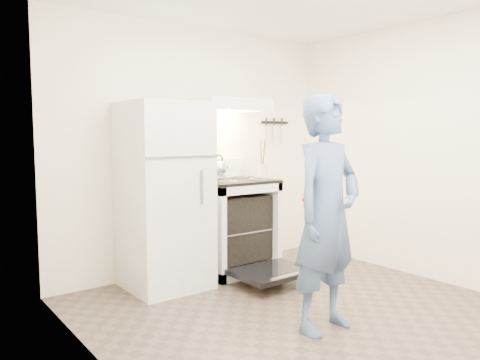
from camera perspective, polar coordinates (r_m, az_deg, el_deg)
name	(u,v)px	position (r m, az deg, el deg)	size (l,w,h in m)	color
floor	(324,320)	(3.77, 10.23, -16.49)	(3.60, 3.60, 0.00)	#4F4137
back_wall	(198,150)	(4.90, -5.19, 3.67)	(3.20, 0.02, 2.50)	white
refrigerator	(164,196)	(4.34, -9.21, -1.92)	(0.70, 0.70, 1.70)	silver
stove_body	(234,227)	(4.85, -0.74, -5.74)	(0.76, 0.65, 0.92)	silver
cooktop	(234,181)	(4.78, -0.75, -0.14)	(0.76, 0.65, 0.03)	black
backsplash	(218,168)	(5.00, -2.68, 1.43)	(0.76, 0.07, 0.20)	silver
oven_door	(272,272)	(4.47, 3.86, -11.13)	(0.70, 0.54, 0.04)	black
oven_rack	(234,229)	(4.85, -0.74, -5.97)	(0.60, 0.52, 0.01)	gray
range_hood	(229,105)	(4.82, -1.29, 9.13)	(0.76, 0.50, 0.12)	silver
knife_strip	(275,123)	(5.51, 4.26, 7.00)	(0.40, 0.02, 0.03)	black
pizza_stone	(237,228)	(4.84, -0.43, -5.82)	(0.32, 0.32, 0.02)	#805E46
tea_kettle	(218,167)	(4.76, -2.66, 1.57)	(0.21, 0.18, 0.26)	#BCBCC1
utensil_jar	(263,170)	(4.81, 2.79, 1.20)	(0.09, 0.09, 0.13)	silver
person	(327,214)	(3.40, 10.54, -4.05)	(0.62, 0.41, 1.69)	#3A5275
dutch_oven	(319,201)	(3.84, 9.56, -2.52)	(0.31, 0.24, 0.21)	red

